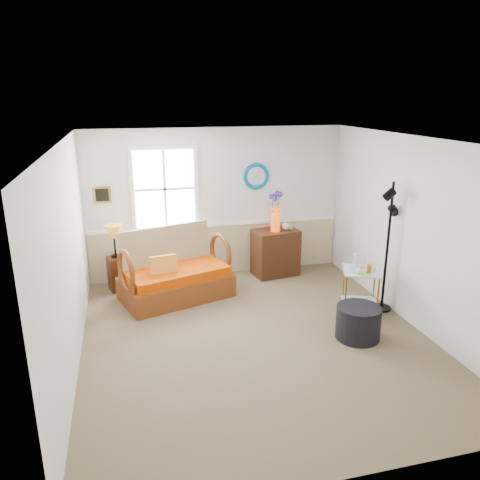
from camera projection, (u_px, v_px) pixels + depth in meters
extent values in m
cube|color=brown|center=(256.00, 338.00, 6.26)|extent=(4.50, 5.00, 0.01)
cube|color=white|center=(258.00, 141.00, 5.48)|extent=(4.50, 5.00, 0.01)
cube|color=silver|center=(217.00, 203.00, 8.19)|extent=(4.50, 0.01, 2.60)
cube|color=silver|center=(349.00, 344.00, 3.56)|extent=(4.50, 0.01, 2.60)
cube|color=silver|center=(68.00, 261.00, 5.34)|extent=(0.01, 5.00, 2.60)
cube|color=silver|center=(415.00, 233.00, 6.40)|extent=(0.01, 5.00, 2.60)
cube|color=tan|center=(218.00, 249.00, 8.42)|extent=(4.46, 0.02, 0.90)
cube|color=white|center=(218.00, 224.00, 8.27)|extent=(4.46, 0.04, 0.06)
cube|color=gold|center=(102.00, 195.00, 7.64)|extent=(0.28, 0.03, 0.28)
torus|color=#0069A6|center=(256.00, 176.00, 8.20)|extent=(0.47, 0.07, 0.47)
imported|color=#567F42|center=(125.00, 247.00, 7.67)|extent=(0.50, 0.51, 0.30)
cylinder|color=black|center=(358.00, 322.00, 6.20)|extent=(0.59, 0.59, 0.45)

